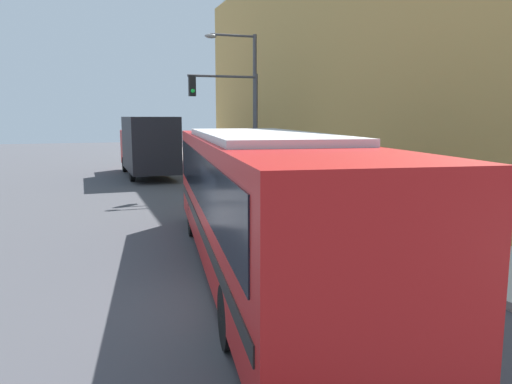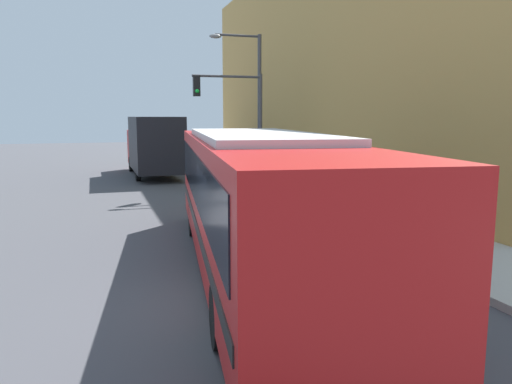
{
  "view_description": "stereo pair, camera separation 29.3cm",
  "coord_description": "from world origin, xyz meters",
  "px_view_note": "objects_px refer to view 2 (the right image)",
  "views": [
    {
      "loc": [
        -2.51,
        -8.31,
        3.41
      ],
      "look_at": [
        2.01,
        4.61,
        1.33
      ],
      "focal_mm": 35.0,
      "sensor_mm": 36.0,
      "label": 1
    },
    {
      "loc": [
        -2.23,
        -8.4,
        3.41
      ],
      "look_at": [
        2.01,
        4.61,
        1.33
      ],
      "focal_mm": 35.0,
      "sensor_mm": 36.0,
      "label": 2
    }
  ],
  "objects_px": {
    "traffic_light_pole": "(237,109)",
    "street_lamp": "(253,97)",
    "city_bus": "(255,193)",
    "pedestrian_near_corner": "(408,206)",
    "delivery_truck": "(153,144)",
    "parking_meter": "(284,174)",
    "fire_hydrant": "(354,214)"
  },
  "relations": [
    {
      "from": "delivery_truck",
      "to": "parking_meter",
      "type": "bearing_deg",
      "value": -68.15
    },
    {
      "from": "delivery_truck",
      "to": "traffic_light_pole",
      "type": "bearing_deg",
      "value": -65.42
    },
    {
      "from": "traffic_light_pole",
      "to": "pedestrian_near_corner",
      "type": "relative_size",
      "value": 3.3
    },
    {
      "from": "parking_meter",
      "to": "street_lamp",
      "type": "relative_size",
      "value": 0.2
    },
    {
      "from": "pedestrian_near_corner",
      "to": "parking_meter",
      "type": "bearing_deg",
      "value": 96.99
    },
    {
      "from": "fire_hydrant",
      "to": "delivery_truck",
      "type": "bearing_deg",
      "value": 104.28
    },
    {
      "from": "delivery_truck",
      "to": "fire_hydrant",
      "type": "relative_size",
      "value": 11.65
    },
    {
      "from": "traffic_light_pole",
      "to": "fire_hydrant",
      "type": "bearing_deg",
      "value": -83.9
    },
    {
      "from": "delivery_truck",
      "to": "parking_meter",
      "type": "relative_size",
      "value": 6.03
    },
    {
      "from": "traffic_light_pole",
      "to": "street_lamp",
      "type": "relative_size",
      "value": 0.74
    },
    {
      "from": "delivery_truck",
      "to": "street_lamp",
      "type": "distance_m",
      "value": 7.82
    },
    {
      "from": "fire_hydrant",
      "to": "parking_meter",
      "type": "distance_m",
      "value": 5.84
    },
    {
      "from": "traffic_light_pole",
      "to": "delivery_truck",
      "type": "bearing_deg",
      "value": 114.58
    },
    {
      "from": "parking_meter",
      "to": "fire_hydrant",
      "type": "bearing_deg",
      "value": -90.0
    },
    {
      "from": "city_bus",
      "to": "traffic_light_pole",
      "type": "height_order",
      "value": "traffic_light_pole"
    },
    {
      "from": "traffic_light_pole",
      "to": "street_lamp",
      "type": "distance_m",
      "value": 1.19
    },
    {
      "from": "fire_hydrant",
      "to": "traffic_light_pole",
      "type": "height_order",
      "value": "traffic_light_pole"
    },
    {
      "from": "fire_hydrant",
      "to": "pedestrian_near_corner",
      "type": "xyz_separation_m",
      "value": [
        0.89,
        -1.42,
        0.43
      ]
    },
    {
      "from": "city_bus",
      "to": "delivery_truck",
      "type": "bearing_deg",
      "value": 97.78
    },
    {
      "from": "delivery_truck",
      "to": "street_lamp",
      "type": "xyz_separation_m",
      "value": [
        3.98,
        -6.24,
        2.51
      ]
    },
    {
      "from": "traffic_light_pole",
      "to": "street_lamp",
      "type": "height_order",
      "value": "street_lamp"
    },
    {
      "from": "city_bus",
      "to": "pedestrian_near_corner",
      "type": "relative_size",
      "value": 8.0
    },
    {
      "from": "city_bus",
      "to": "parking_meter",
      "type": "xyz_separation_m",
      "value": [
        4.09,
        8.82,
        -0.68
      ]
    },
    {
      "from": "delivery_truck",
      "to": "pedestrian_near_corner",
      "type": "bearing_deg",
      "value": -74.1
    },
    {
      "from": "pedestrian_near_corner",
      "to": "delivery_truck",
      "type": "bearing_deg",
      "value": 105.9
    },
    {
      "from": "fire_hydrant",
      "to": "pedestrian_near_corner",
      "type": "relative_size",
      "value": 0.46
    },
    {
      "from": "city_bus",
      "to": "pedestrian_near_corner",
      "type": "xyz_separation_m",
      "value": [
        4.97,
        1.59,
        -0.82
      ]
    },
    {
      "from": "fire_hydrant",
      "to": "traffic_light_pole",
      "type": "distance_m",
      "value": 9.81
    },
    {
      "from": "street_lamp",
      "to": "pedestrian_near_corner",
      "type": "distance_m",
      "value": 11.64
    },
    {
      "from": "fire_hydrant",
      "to": "traffic_light_pole",
      "type": "xyz_separation_m",
      "value": [
        -0.99,
        9.22,
        3.2
      ]
    },
    {
      "from": "city_bus",
      "to": "street_lamp",
      "type": "relative_size",
      "value": 1.79
    },
    {
      "from": "delivery_truck",
      "to": "traffic_light_pole",
      "type": "height_order",
      "value": "traffic_light_pole"
    }
  ]
}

